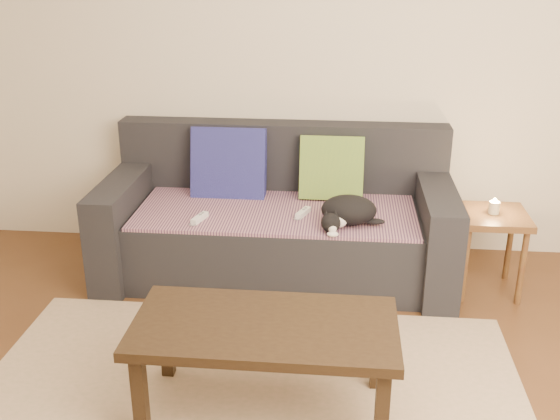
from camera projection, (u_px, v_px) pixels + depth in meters
The scene contains 12 objects.
back_wall at pixel (285, 51), 4.08m from camera, with size 4.50×0.04×2.60m, color beige.
sofa at pixel (278, 224), 4.05m from camera, with size 2.10×0.94×0.87m.
throw_blanket at pixel (276, 211), 3.92m from camera, with size 1.66×0.74×0.02m, color #3C2443.
cushion_navy at pixel (229, 165), 4.12m from camera, with size 0.47×0.12×0.47m, color #12114C.
cushion_green at pixel (332, 168), 4.06m from camera, with size 0.39×0.10×0.39m, color #0B4A38.
cat at pixel (347, 211), 3.68m from camera, with size 0.39×0.37×0.17m.
wii_remote_a at pixel (200, 218), 3.75m from camera, with size 0.15×0.04×0.03m, color white.
wii_remote_b at pixel (303, 213), 3.83m from camera, with size 0.15×0.04×0.03m, color white.
side_table at pixel (491, 227), 3.76m from camera, with size 0.39×0.39×0.49m.
candle at pixel (494, 207), 3.71m from camera, with size 0.06×0.06×0.09m.
rug at pixel (245, 414), 2.84m from camera, with size 2.50×1.80×0.01m, color tan.
coffee_table at pixel (265, 335), 2.73m from camera, with size 1.11×0.55×0.44m.
Camera 1 is at (0.38, -2.14, 1.87)m, focal length 42.00 mm.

